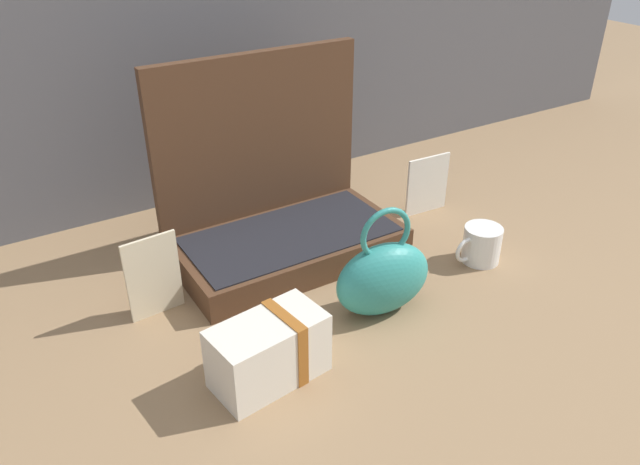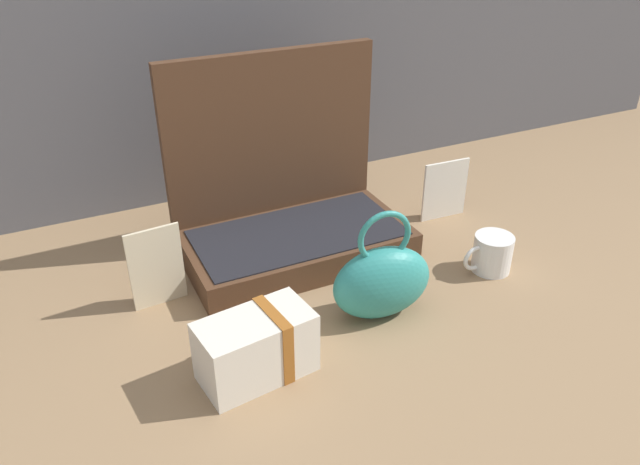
{
  "view_description": "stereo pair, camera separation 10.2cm",
  "coord_description": "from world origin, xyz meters",
  "px_view_note": "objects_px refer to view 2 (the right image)",
  "views": [
    {
      "loc": [
        -0.49,
        -0.87,
        0.73
      ],
      "look_at": [
        0.03,
        -0.02,
        0.16
      ],
      "focal_mm": 34.53,
      "sensor_mm": 36.0,
      "label": 1
    },
    {
      "loc": [
        -0.4,
        -0.92,
        0.73
      ],
      "look_at": [
        0.03,
        -0.02,
        0.16
      ],
      "focal_mm": 34.53,
      "sensor_mm": 36.0,
      "label": 2
    }
  ],
  "objects_px": {
    "open_suitcase": "(288,208)",
    "cream_toiletry_bag": "(258,347)",
    "poster_card_right": "(445,190)",
    "info_card_left": "(156,267)",
    "teal_pouch_handbag": "(382,281)",
    "coffee_mug": "(492,253)"
  },
  "relations": [
    {
      "from": "open_suitcase",
      "to": "cream_toiletry_bag",
      "type": "height_order",
      "value": "open_suitcase"
    },
    {
      "from": "poster_card_right",
      "to": "info_card_left",
      "type": "bearing_deg",
      "value": -173.03
    },
    {
      "from": "teal_pouch_handbag",
      "to": "info_card_left",
      "type": "height_order",
      "value": "teal_pouch_handbag"
    },
    {
      "from": "open_suitcase",
      "to": "teal_pouch_handbag",
      "type": "relative_size",
      "value": 2.14
    },
    {
      "from": "open_suitcase",
      "to": "poster_card_right",
      "type": "xyz_separation_m",
      "value": [
        0.4,
        -0.03,
        -0.03
      ]
    },
    {
      "from": "cream_toiletry_bag",
      "to": "coffee_mug",
      "type": "relative_size",
      "value": 1.73
    },
    {
      "from": "info_card_left",
      "to": "teal_pouch_handbag",
      "type": "bearing_deg",
      "value": -35.39
    },
    {
      "from": "cream_toiletry_bag",
      "to": "info_card_left",
      "type": "xyz_separation_m",
      "value": [
        -0.1,
        0.27,
        0.03
      ]
    },
    {
      "from": "coffee_mug",
      "to": "info_card_left",
      "type": "xyz_separation_m",
      "value": [
        -0.67,
        0.19,
        0.04
      ]
    },
    {
      "from": "teal_pouch_handbag",
      "to": "cream_toiletry_bag",
      "type": "relative_size",
      "value": 1.12
    },
    {
      "from": "info_card_left",
      "to": "cream_toiletry_bag",
      "type": "bearing_deg",
      "value": -73.92
    },
    {
      "from": "coffee_mug",
      "to": "open_suitcase",
      "type": "bearing_deg",
      "value": 142.19
    },
    {
      "from": "cream_toiletry_bag",
      "to": "info_card_left",
      "type": "distance_m",
      "value": 0.29
    },
    {
      "from": "open_suitcase",
      "to": "coffee_mug",
      "type": "xyz_separation_m",
      "value": [
        0.35,
        -0.27,
        -0.06
      ]
    },
    {
      "from": "cream_toiletry_bag",
      "to": "poster_card_right",
      "type": "bearing_deg",
      "value": 28.15
    },
    {
      "from": "cream_toiletry_bag",
      "to": "coffee_mug",
      "type": "distance_m",
      "value": 0.57
    },
    {
      "from": "coffee_mug",
      "to": "poster_card_right",
      "type": "xyz_separation_m",
      "value": [
        0.05,
        0.24,
        0.03
      ]
    },
    {
      "from": "teal_pouch_handbag",
      "to": "poster_card_right",
      "type": "relative_size",
      "value": 1.52
    },
    {
      "from": "teal_pouch_handbag",
      "to": "cream_toiletry_bag",
      "type": "bearing_deg",
      "value": -169.08
    },
    {
      "from": "open_suitcase",
      "to": "cream_toiletry_bag",
      "type": "xyz_separation_m",
      "value": [
        -0.21,
        -0.36,
        -0.05
      ]
    },
    {
      "from": "poster_card_right",
      "to": "coffee_mug",
      "type": "bearing_deg",
      "value": -98.89
    },
    {
      "from": "info_card_left",
      "to": "poster_card_right",
      "type": "bearing_deg",
      "value": -0.37
    }
  ]
}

